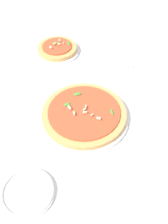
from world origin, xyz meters
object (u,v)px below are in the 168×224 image
at_px(side_plate_white, 27,192).
at_px(fork, 145,68).
at_px(pizza_arugula_main, 84,114).
at_px(pizza_personal_side, 57,49).

bearing_deg(side_plate_white, fork, -83.47).
relative_size(pizza_arugula_main, pizza_personal_side, 1.62).
xyz_separation_m(pizza_personal_side, side_plate_white, (-0.44, 0.51, -0.01)).
bearing_deg(pizza_arugula_main, fork, -90.38).
distance_m(pizza_personal_side, fork, 0.40).
height_order(pizza_arugula_main, fork, pizza_arugula_main).
bearing_deg(side_plate_white, pizza_arugula_main, -75.63).
distance_m(fork, side_plate_white, 0.69).
bearing_deg(fork, pizza_arugula_main, 62.95).
xyz_separation_m(pizza_arugula_main, fork, (-0.00, -0.37, -0.01)).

